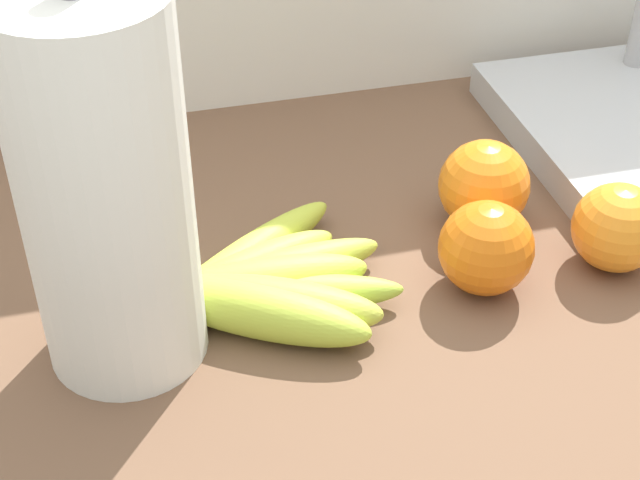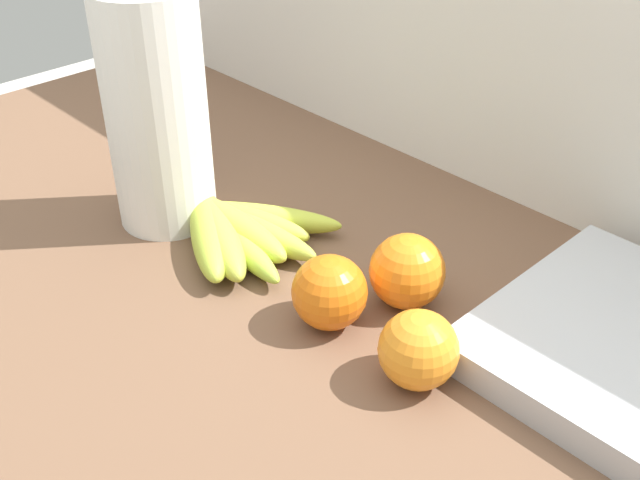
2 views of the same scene
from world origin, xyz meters
TOP-DOWN VIEW (x-y plane):
  - wall_back at (0.00, 0.37)m, footprint 1.88×0.06m
  - banana_bunch at (-0.12, 0.02)m, footprint 0.22×0.21m
  - orange_back_right at (0.18, 0.00)m, footprint 0.08×0.08m
  - orange_far_right at (0.10, 0.08)m, footprint 0.08×0.08m
  - orange_right at (0.06, 0.00)m, footprint 0.08×0.08m
  - paper_towel_roll at (-0.22, 0.00)m, footprint 0.12×0.12m

SIDE VIEW (x-z plane):
  - wall_back at x=0.00m, z-range 0.00..1.30m
  - banana_bunch at x=-0.12m, z-range 0.87..0.91m
  - orange_back_right at x=0.18m, z-range 0.87..0.95m
  - orange_right at x=0.06m, z-range 0.87..0.95m
  - orange_far_right at x=0.10m, z-range 0.87..0.95m
  - paper_towel_roll at x=-0.22m, z-range 0.86..1.17m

